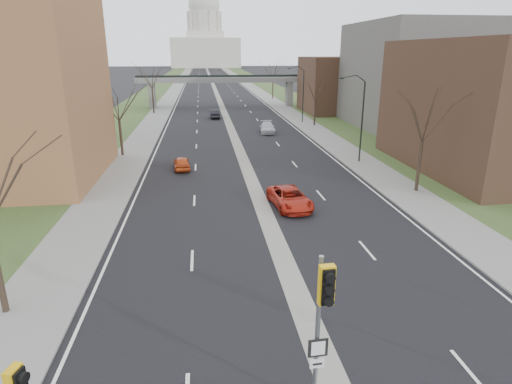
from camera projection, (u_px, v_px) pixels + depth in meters
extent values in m
cube|color=black|center=(213.00, 83.00, 154.13)|extent=(20.00, 600.00, 0.01)
cube|color=gray|center=(213.00, 83.00, 154.13)|extent=(1.20, 600.00, 0.02)
cube|color=gray|center=(246.00, 83.00, 155.52)|extent=(4.00, 600.00, 0.12)
cube|color=gray|center=(179.00, 84.00, 152.70)|extent=(4.00, 600.00, 0.12)
cube|color=#2E411E|center=(262.00, 83.00, 156.23)|extent=(8.00, 600.00, 0.10)
cube|color=#2E411E|center=(162.00, 84.00, 151.99)|extent=(8.00, 600.00, 0.10)
cube|color=#453120|center=(504.00, 107.00, 40.09)|extent=(16.00, 20.00, 12.00)
cube|color=#5D5B55|center=(421.00, 76.00, 62.71)|extent=(18.00, 22.00, 15.00)
cube|color=#453120|center=(342.00, 85.00, 79.75)|extent=(14.00, 14.00, 10.00)
cube|color=slate|center=(152.00, 96.00, 85.72)|extent=(1.20, 2.50, 5.00)
cube|color=slate|center=(289.00, 94.00, 89.02)|extent=(1.20, 2.50, 5.00)
cube|color=slate|center=(222.00, 80.00, 86.43)|extent=(34.00, 3.00, 1.00)
cube|color=black|center=(221.00, 76.00, 86.21)|extent=(34.00, 0.15, 0.50)
cube|color=beige|center=(206.00, 53.00, 311.24)|extent=(48.00, 42.00, 20.00)
cube|color=beige|center=(205.00, 35.00, 307.49)|extent=(26.00, 26.00, 5.00)
cylinder|color=beige|center=(205.00, 22.00, 304.68)|extent=(22.00, 22.00, 14.00)
sphere|color=beige|center=(204.00, 5.00, 301.24)|extent=(22.00, 22.00, 22.00)
cylinder|color=black|center=(362.00, 123.00, 43.01)|extent=(0.16, 0.16, 8.00)
cube|color=black|center=(343.00, 78.00, 41.38)|extent=(0.45, 0.18, 0.14)
cylinder|color=black|center=(303.00, 97.00, 67.51)|extent=(0.16, 0.16, 8.00)
cube|color=black|center=(289.00, 68.00, 65.88)|extent=(0.45, 0.18, 0.14)
cylinder|color=#382B21|center=(121.00, 138.00, 46.41)|extent=(0.28, 0.28, 3.75)
cylinder|color=#382B21|center=(153.00, 101.00, 78.38)|extent=(0.28, 0.28, 4.25)
cylinder|color=#382B21|center=(419.00, 167.00, 34.35)|extent=(0.28, 0.28, 4.00)
cylinder|color=#382B21|center=(315.00, 114.00, 65.53)|extent=(0.28, 0.28, 3.50)
cylinder|color=#382B21|center=(273.00, 89.00, 103.12)|extent=(0.28, 0.28, 4.25)
cylinder|color=gray|center=(317.00, 337.00, 12.94)|extent=(0.15, 0.15, 5.41)
cube|color=gold|center=(326.00, 285.00, 11.81)|extent=(0.46, 0.44, 1.20)
cube|color=black|center=(317.00, 345.00, 13.04)|extent=(0.63, 0.08, 0.62)
cube|color=silver|center=(316.00, 361.00, 13.22)|extent=(0.47, 0.07, 0.31)
imported|color=#BB4115|center=(182.00, 163.00, 41.50)|extent=(1.86, 3.89, 1.28)
imported|color=black|center=(215.00, 114.00, 73.55)|extent=(1.63, 4.44, 1.45)
imported|color=#A81F11|center=(290.00, 198.00, 31.32)|extent=(3.00, 5.40, 1.43)
imported|color=#B2B1B9|center=(267.00, 128.00, 60.35)|extent=(2.41, 5.10, 1.44)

